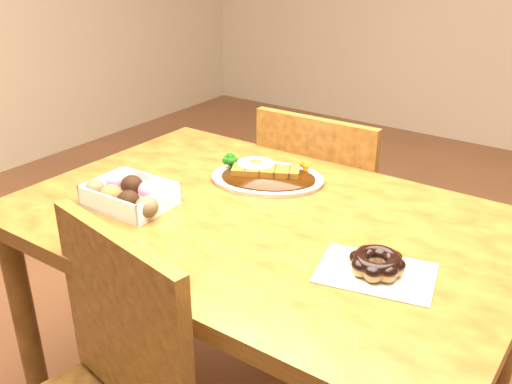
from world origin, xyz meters
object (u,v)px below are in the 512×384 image
Objects in this scene: chair_far at (329,221)px; donut_box at (128,194)px; pon_de_ring at (377,264)px; katsu_curry_plate at (266,175)px; table at (262,251)px.

chair_far is 0.77m from donut_box.
donut_box reaches higher than pon_de_ring.
katsu_curry_plate is at bearing 58.80° from donut_box.
table is 0.36m from pon_de_ring.
pon_de_ring reaches higher than table.
chair_far is at bearing 87.59° from katsu_curry_plate.
donut_box is 0.92× the size of pon_de_ring.
katsu_curry_plate is (-0.11, 0.18, 0.11)m from table.
pon_de_ring is (0.43, -0.61, 0.29)m from chair_far.
chair_far reaches higher than pon_de_ring.
table is at bearing 25.16° from donut_box.
chair_far is 2.42× the size of katsu_curry_plate.
katsu_curry_plate is at bearing 149.81° from pon_de_ring.
table is 0.57m from chair_far.
katsu_curry_plate reaches higher than table.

